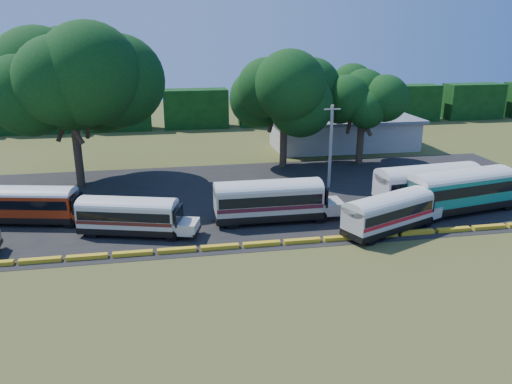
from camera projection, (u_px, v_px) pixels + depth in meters
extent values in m
plane|color=#45531B|center=(243.00, 253.00, 34.51)|extent=(160.00, 160.00, 0.00)
cube|color=black|center=(234.00, 198.00, 45.91)|extent=(64.00, 24.00, 0.02)
cube|color=yellow|center=(40.00, 260.00, 33.10)|extent=(2.70, 0.45, 0.30)
cube|color=yellow|center=(87.00, 257.00, 33.61)|extent=(2.70, 0.45, 0.30)
cube|color=yellow|center=(133.00, 254.00, 34.12)|extent=(2.70, 0.45, 0.30)
cube|color=yellow|center=(177.00, 250.00, 34.64)|extent=(2.70, 0.45, 0.30)
cube|color=yellow|center=(220.00, 247.00, 35.15)|extent=(2.70, 0.45, 0.30)
cube|color=yellow|center=(262.00, 244.00, 35.66)|extent=(2.70, 0.45, 0.30)
cube|color=yellow|center=(302.00, 241.00, 36.17)|extent=(2.70, 0.45, 0.30)
cube|color=yellow|center=(342.00, 238.00, 36.68)|extent=(2.70, 0.45, 0.30)
cube|color=yellow|center=(380.00, 235.00, 37.19)|extent=(2.70, 0.45, 0.30)
cube|color=yellow|center=(417.00, 232.00, 37.70)|extent=(2.70, 0.45, 0.30)
cube|color=yellow|center=(453.00, 230.00, 38.22)|extent=(2.70, 0.45, 0.30)
cube|color=yellow|center=(489.00, 227.00, 38.73)|extent=(2.70, 0.45, 0.30)
cube|color=#B8B1A8|center=(343.00, 134.00, 65.10)|extent=(18.00, 8.00, 3.60)
cube|color=slate|center=(344.00, 119.00, 64.49)|extent=(19.00, 9.00, 0.40)
cube|color=black|center=(35.00, 113.00, 74.42)|extent=(10.00, 4.00, 6.00)
cube|color=black|center=(117.00, 111.00, 76.46)|extent=(10.00, 4.00, 6.00)
cube|color=black|center=(196.00, 109.00, 78.51)|extent=(10.00, 4.00, 6.00)
cube|color=black|center=(270.00, 107.00, 80.56)|extent=(10.00, 4.00, 6.00)
cube|color=black|center=(341.00, 105.00, 82.60)|extent=(10.00, 4.00, 6.00)
cube|color=black|center=(408.00, 103.00, 84.65)|extent=(10.00, 4.00, 6.00)
cube|color=black|center=(473.00, 101.00, 86.69)|extent=(10.00, 4.00, 6.00)
cylinder|color=black|center=(69.00, 223.00, 38.74)|extent=(0.96, 0.45, 0.92)
cylinder|color=black|center=(79.00, 214.00, 40.61)|extent=(0.96, 0.45, 0.92)
cylinder|color=black|center=(3.00, 213.00, 40.83)|extent=(0.96, 0.45, 0.92)
cube|color=black|center=(29.00, 216.00, 39.76)|extent=(7.88, 3.87, 0.51)
cube|color=#9B270C|center=(27.00, 203.00, 39.42)|extent=(7.88, 3.87, 1.69)
cube|color=black|center=(27.00, 201.00, 39.36)|extent=(7.60, 3.86, 0.71)
ellipsoid|color=silver|center=(26.00, 193.00, 39.16)|extent=(7.88, 3.87, 1.04)
cube|color=#9B270C|center=(86.00, 214.00, 39.51)|extent=(2.06, 2.34, 0.88)
cube|color=black|center=(78.00, 203.00, 39.26)|extent=(0.59, 2.10, 1.27)
cube|color=black|center=(96.00, 218.00, 39.60)|extent=(0.65, 2.24, 0.28)
cylinder|color=black|center=(171.00, 236.00, 36.31)|extent=(0.92, 0.48, 0.89)
cylinder|color=black|center=(178.00, 226.00, 38.10)|extent=(0.92, 0.48, 0.89)
cylinder|color=black|center=(91.00, 233.00, 36.89)|extent=(0.92, 0.48, 0.89)
cylinder|color=black|center=(102.00, 223.00, 38.68)|extent=(0.92, 0.48, 0.89)
cube|color=black|center=(129.00, 228.00, 37.50)|extent=(7.60, 4.15, 0.49)
cube|color=beige|center=(128.00, 214.00, 37.17)|extent=(7.60, 4.15, 1.62)
cube|color=black|center=(128.00, 212.00, 37.11)|extent=(7.33, 4.12, 0.68)
cube|color=#591E17|center=(129.00, 219.00, 37.27)|extent=(7.54, 4.16, 0.27)
ellipsoid|color=silver|center=(127.00, 204.00, 36.92)|extent=(7.60, 4.15, 1.00)
cube|color=beige|center=(187.00, 227.00, 36.99)|extent=(2.07, 2.32, 0.84)
cube|color=black|center=(179.00, 215.00, 36.77)|extent=(0.69, 1.99, 1.22)
cube|color=black|center=(197.00, 231.00, 37.02)|extent=(0.76, 2.13, 0.27)
cube|color=black|center=(84.00, 227.00, 37.87)|extent=(0.76, 2.13, 0.27)
cylinder|color=black|center=(320.00, 217.00, 39.76)|extent=(1.04, 0.30, 1.04)
cylinder|color=black|center=(313.00, 208.00, 41.84)|extent=(1.04, 0.30, 1.04)
cylinder|color=black|center=(233.00, 223.00, 38.59)|extent=(1.04, 0.30, 1.04)
cylinder|color=black|center=(229.00, 213.00, 40.67)|extent=(1.04, 0.30, 1.04)
cube|color=black|center=(268.00, 214.00, 40.08)|extent=(8.52, 2.63, 0.57)
cube|color=#B9B6A6|center=(268.00, 199.00, 39.70)|extent=(8.52, 2.63, 1.90)
cube|color=black|center=(268.00, 196.00, 39.63)|extent=(8.18, 2.69, 0.80)
cube|color=#4C1322|center=(268.00, 204.00, 39.82)|extent=(8.43, 2.67, 0.31)
ellipsoid|color=silver|center=(268.00, 188.00, 39.41)|extent=(8.52, 2.63, 1.17)
cube|color=#B9B6A6|center=(330.00, 206.00, 40.84)|extent=(1.88, 2.29, 0.99)
cube|color=black|center=(323.00, 195.00, 40.42)|extent=(0.17, 2.39, 1.42)
cube|color=black|center=(340.00, 210.00, 41.12)|extent=(0.20, 2.54, 0.31)
cube|color=black|center=(216.00, 218.00, 39.41)|extent=(0.20, 2.54, 0.31)
cylinder|color=black|center=(428.00, 221.00, 39.06)|extent=(0.95, 0.61, 0.92)
cylinder|color=black|center=(408.00, 214.00, 40.61)|extent=(0.95, 0.61, 0.92)
cylinder|color=black|center=(372.00, 239.00, 35.70)|extent=(0.95, 0.61, 0.92)
cylinder|color=black|center=(352.00, 230.00, 37.26)|extent=(0.95, 0.61, 0.92)
cube|color=black|center=(387.00, 225.00, 37.87)|extent=(7.86, 5.17, 0.51)
cube|color=beige|center=(388.00, 212.00, 37.53)|extent=(7.86, 5.17, 1.69)
cube|color=black|center=(388.00, 209.00, 37.47)|extent=(7.61, 5.10, 0.71)
cube|color=#B6121E|center=(388.00, 216.00, 37.64)|extent=(7.81, 5.17, 0.28)
ellipsoid|color=silver|center=(389.00, 201.00, 37.27)|extent=(7.86, 5.17, 1.04)
cube|color=beige|center=(426.00, 210.00, 40.25)|extent=(2.34, 2.53, 0.88)
cube|color=black|center=(423.00, 201.00, 39.66)|extent=(0.98, 2.00, 1.27)
cube|color=black|center=(432.00, 213.00, 40.78)|extent=(1.07, 2.14, 0.28)
cube|color=black|center=(351.00, 237.00, 35.90)|extent=(1.07, 2.14, 0.28)
cylinder|color=black|center=(477.00, 200.00, 43.72)|extent=(1.14, 0.42, 1.11)
cylinder|color=black|center=(459.00, 192.00, 45.90)|extent=(1.14, 0.42, 1.11)
cylinder|color=black|center=(400.00, 208.00, 41.75)|extent=(1.14, 0.42, 1.11)
cylinder|color=black|center=(386.00, 199.00, 43.93)|extent=(1.14, 0.42, 1.11)
cube|color=black|center=(426.00, 198.00, 43.63)|extent=(9.33, 3.65, 0.61)
cube|color=silver|center=(427.00, 184.00, 43.22)|extent=(9.33, 3.65, 2.03)
cube|color=black|center=(428.00, 181.00, 43.15)|extent=(8.97, 3.68, 0.85)
cube|color=navy|center=(427.00, 188.00, 43.35)|extent=(9.24, 3.68, 0.33)
ellipsoid|color=silver|center=(429.00, 173.00, 42.91)|extent=(9.33, 3.65, 1.25)
cube|color=silver|center=(480.00, 189.00, 44.97)|extent=(2.23, 2.63, 1.05)
cube|color=black|center=(475.00, 178.00, 44.46)|extent=(0.41, 2.56, 1.52)
cube|color=black|center=(488.00, 193.00, 45.36)|extent=(0.46, 2.73, 0.33)
cube|color=black|center=(380.00, 204.00, 42.49)|extent=(0.46, 2.73, 0.33)
cylinder|color=black|center=(509.00, 204.00, 42.57)|extent=(1.16, 0.52, 1.12)
cylinder|color=black|center=(487.00, 196.00, 44.69)|extent=(1.16, 0.52, 1.12)
cylinder|color=black|center=(437.00, 216.00, 39.97)|extent=(1.16, 0.52, 1.12)
cylinder|color=black|center=(418.00, 206.00, 42.09)|extent=(1.16, 0.52, 1.12)
cube|color=black|center=(458.00, 204.00, 42.09)|extent=(9.52, 4.46, 0.61)
cube|color=#13806E|center=(460.00, 189.00, 41.68)|extent=(9.52, 4.46, 2.04)
cube|color=black|center=(461.00, 187.00, 41.60)|extent=(9.17, 4.46, 0.86)
ellipsoid|color=silver|center=(462.00, 178.00, 41.36)|extent=(9.52, 4.46, 1.26)
cube|color=#13806E|center=(509.00, 193.00, 43.90)|extent=(2.44, 2.79, 1.06)
cube|color=black|center=(505.00, 182.00, 43.32)|extent=(0.65, 2.55, 1.53)
cube|color=black|center=(414.00, 212.00, 40.57)|extent=(0.71, 2.72, 0.33)
cylinder|color=#3D291E|center=(78.00, 152.00, 48.52)|extent=(0.80, 0.80, 6.90)
cylinder|color=#3D291E|center=(88.00, 120.00, 48.23)|extent=(1.28, 2.54, 3.96)
cylinder|color=#3D291E|center=(65.00, 120.00, 48.22)|extent=(1.97, 2.23, 3.96)
cylinder|color=#3D291E|center=(70.00, 124.00, 46.37)|extent=(2.58, 0.87, 3.96)
ellipsoid|color=black|center=(70.00, 82.00, 46.47)|extent=(12.43, 12.43, 9.11)
cylinder|color=#3D291E|center=(283.00, 140.00, 55.61)|extent=(0.80, 0.80, 6.07)
cylinder|color=#3D291E|center=(294.00, 116.00, 55.43)|extent=(1.19, 2.29, 3.50)
cylinder|color=#3D291E|center=(273.00, 116.00, 55.42)|extent=(1.80, 2.03, 3.50)
cylinder|color=#3D291E|center=(285.00, 119.00, 53.57)|extent=(2.32, 0.83, 3.50)
ellipsoid|color=black|center=(284.00, 86.00, 53.78)|extent=(9.55, 9.55, 7.00)
cylinder|color=#3D291E|center=(360.00, 141.00, 57.00)|extent=(0.80, 0.80, 5.43)
cylinder|color=#3D291E|center=(370.00, 119.00, 56.91)|extent=(1.12, 2.10, 3.16)
cylinder|color=#3D291E|center=(351.00, 119.00, 56.89)|extent=(1.67, 1.87, 3.16)
cylinder|color=#3D291E|center=(364.00, 122.00, 55.04)|extent=(2.12, 0.79, 3.16)
ellipsoid|color=black|center=(363.00, 93.00, 55.35)|extent=(7.34, 7.34, 5.38)
cylinder|color=gray|center=(331.00, 147.00, 47.86)|extent=(0.30, 0.30, 8.07)
cube|color=gray|center=(332.00, 109.00, 46.74)|extent=(1.60, 0.12, 0.12)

